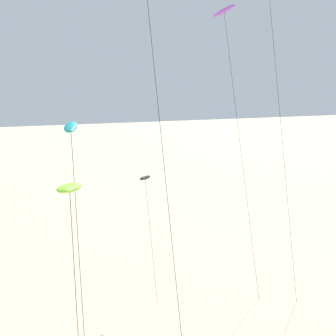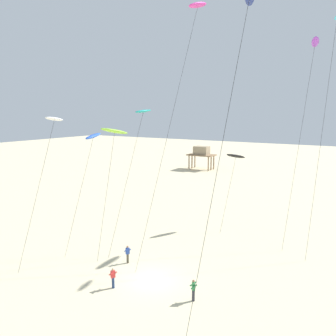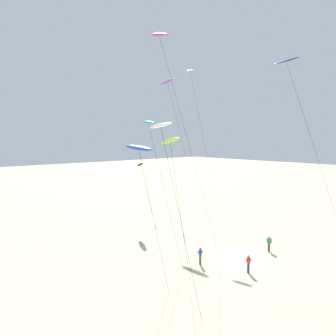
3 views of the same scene
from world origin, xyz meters
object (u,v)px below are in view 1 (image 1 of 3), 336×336
object	(u,v)px
kite_purple	(224,14)
kite_lime	(70,189)
kite_teal	(71,130)
kite_black	(145,178)

from	to	relation	value
kite_purple	kite_lime	distance (m)	23.95
kite_lime	kite_teal	xyz separation A→B (m)	(0.53, 3.87, 1.75)
kite_lime	kite_black	world-z (taller)	kite_lime
kite_lime	kite_black	size ratio (longest dim) A/B	1.37
kite_black	kite_teal	distance (m)	13.03
kite_purple	kite_black	world-z (taller)	kite_purple
kite_purple	kite_lime	world-z (taller)	kite_purple
kite_purple	kite_teal	distance (m)	20.36
kite_purple	kite_lime	xyz separation A→B (m)	(-14.48, -16.74, -9.14)
kite_purple	kite_black	bearing A→B (deg)	-160.24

